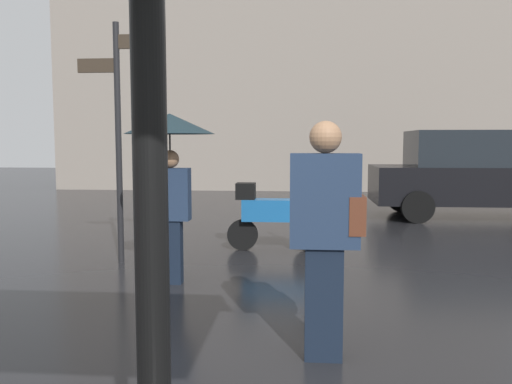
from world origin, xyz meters
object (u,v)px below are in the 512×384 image
(parked_car_left, at_px, (475,174))
(street_signpost, at_px, (118,120))
(pedestrian_with_umbrella, at_px, (170,147))
(parked_scooter, at_px, (272,214))
(pedestrian_with_bag, at_px, (326,226))

(parked_car_left, height_order, street_signpost, street_signpost)
(street_signpost, bearing_deg, pedestrian_with_umbrella, -46.37)
(pedestrian_with_umbrella, bearing_deg, street_signpost, -64.43)
(pedestrian_with_umbrella, height_order, street_signpost, street_signpost)
(pedestrian_with_umbrella, relative_size, street_signpost, 0.61)
(pedestrian_with_umbrella, xyz_separation_m, parked_car_left, (5.18, 5.72, -0.61))
(pedestrian_with_umbrella, distance_m, street_signpost, 1.39)
(pedestrian_with_umbrella, xyz_separation_m, parked_scooter, (1.05, 1.93, -1.00))
(parked_scooter, bearing_deg, pedestrian_with_bag, -77.61)
(pedestrian_with_bag, relative_size, parked_car_left, 0.40)
(parked_car_left, bearing_deg, street_signpost, -157.26)
(parked_car_left, distance_m, street_signpost, 7.79)
(parked_scooter, relative_size, parked_car_left, 0.33)
(pedestrian_with_bag, relative_size, parked_scooter, 1.22)
(pedestrian_with_bag, distance_m, parked_scooter, 3.98)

